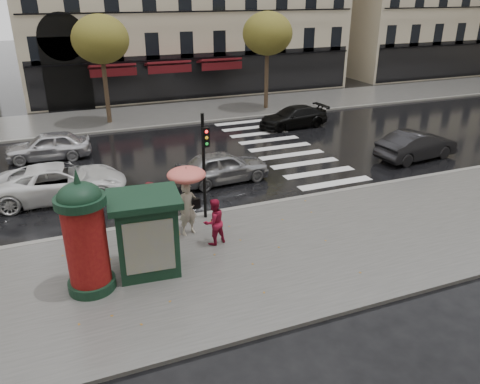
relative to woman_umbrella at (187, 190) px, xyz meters
name	(u,v)px	position (x,y,z in m)	size (l,w,h in m)	color
ground	(245,252)	(1.40, -1.69, -1.76)	(160.00, 160.00, 0.00)	black
near_sidewalk	(251,258)	(1.40, -2.19, -1.70)	(90.00, 7.00, 0.12)	#474744
far_sidewalk	(138,117)	(1.40, 17.31, -1.70)	(90.00, 6.00, 0.12)	#474744
near_kerb	(215,213)	(1.40, 1.31, -1.69)	(90.00, 0.25, 0.14)	slate
far_kerb	(147,128)	(1.40, 14.31, -1.69)	(90.00, 0.25, 0.14)	slate
zebra_crossing	(280,147)	(7.40, 7.91, -1.76)	(3.60, 11.75, 0.01)	silver
tree_far_left	(100,40)	(-0.60, 16.31, 3.41)	(3.40, 3.40, 6.64)	#38281C
tree_far_right	(267,34)	(10.40, 16.31, 3.41)	(3.40, 3.40, 6.64)	#38281C
woman_umbrella	(187,190)	(0.00, 0.00, 0.00)	(1.30, 1.30, 2.49)	#BAAE99
woman_red	(214,222)	(0.59, -0.98, -0.84)	(0.78, 0.60, 1.60)	maroon
man_burgundy	(151,207)	(-1.11, 0.71, -0.74)	(0.88, 0.57, 1.80)	#420D11
morris_column	(85,234)	(-3.45, -2.13, 0.10)	(1.35, 1.35, 3.63)	black
traffic_light	(204,157)	(0.93, 0.93, 0.74)	(0.27, 0.38, 3.93)	black
newsstand	(146,233)	(-1.75, -1.78, -0.38)	(2.17, 1.88, 2.44)	black
car_silver	(222,167)	(2.80, 4.35, -1.05)	(1.68, 4.17, 1.42)	#98989C
car_darkgrey	(417,145)	(12.92, 3.62, -1.04)	(1.53, 4.38, 1.44)	black
car_white	(60,182)	(-3.95, 5.06, -1.04)	(2.41, 5.23, 1.45)	white
car_black	(293,117)	(9.96, 11.29, -1.12)	(1.79, 4.41, 1.28)	black
car_far_silver	(48,146)	(-4.32, 10.47, -1.06)	(1.65, 4.11, 1.40)	silver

